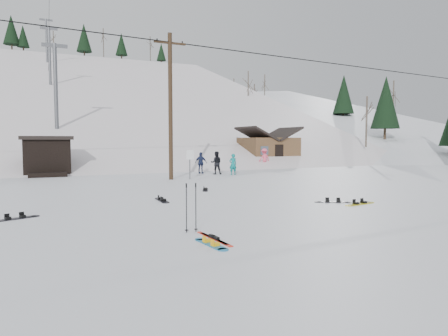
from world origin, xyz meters
name	(u,v)px	position (x,y,z in m)	size (l,w,h in m)	color
ground	(248,226)	(0.00, 0.00, 0.00)	(200.00, 200.00, 0.00)	white
ski_slope	(82,233)	(0.00, 55.00, -12.00)	(60.00, 75.00, 45.00)	white
ridge_right	(303,213)	(38.00, 50.00, -11.00)	(34.00, 85.00, 36.00)	white
treeline_right	(323,155)	(36.00, 42.00, 0.00)	(20.00, 60.00, 10.00)	black
treeline_crest	(68,151)	(0.00, 86.00, 0.00)	(50.00, 6.00, 10.00)	black
utility_pole	(170,104)	(2.00, 14.00, 4.68)	(2.00, 0.26, 9.00)	#3A2819
trail_sign	(190,159)	(3.10, 13.58, 1.27)	(0.50, 0.09, 1.85)	#595B60
lift_hut	(47,156)	(-5.00, 20.94, 1.36)	(3.40, 4.10, 2.75)	black
lift_tower_near	(56,81)	(-4.00, 30.00, 7.86)	(2.20, 0.36, 8.00)	#595B60
lift_tower_mid	(50,52)	(-4.00, 50.00, 14.36)	(2.20, 0.36, 8.00)	#595B60
lift_tower_far	(46,38)	(-4.00, 70.00, 20.86)	(2.20, 0.36, 8.00)	#595B60
cabin	(268,150)	(15.00, 24.00, 1.48)	(5.39, 4.40, 3.77)	brown
hero_snowboard	(211,244)	(-1.75, -1.45, 0.02)	(0.39, 1.33, 0.09)	#1B7AAF
hero_skis	(214,238)	(-1.47, -1.00, 0.03)	(0.26, 1.71, 0.09)	red
ski_poles	(191,207)	(-1.72, -0.02, 0.68)	(0.36, 0.10, 1.32)	black
board_scatter_a	(15,218)	(-6.13, 3.90, 0.03)	(1.38, 0.73, 0.10)	black
board_scatter_b	(162,200)	(-0.93, 5.70, 0.03)	(0.33, 1.56, 0.11)	black
board_scatter_d	(333,202)	(5.11, 2.44, 0.03)	(1.30, 0.86, 0.10)	black
board_scatter_e	(360,203)	(5.76, 1.66, 0.03)	(1.58, 0.52, 0.11)	yellow
board_scatter_f	(205,189)	(1.99, 8.21, 0.02)	(0.68, 1.26, 0.09)	black
skier_teal	(233,164)	(6.98, 15.41, 0.75)	(0.55, 0.36, 1.50)	#0C7878
skier_dark	(216,163)	(6.11, 16.38, 0.83)	(0.80, 0.63, 1.65)	black
skier_pink	(264,158)	(12.69, 20.79, 0.86)	(1.11, 0.64, 1.72)	#F05471
skier_navy	(201,163)	(5.30, 17.32, 0.79)	(0.93, 0.39, 1.59)	#1D2548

